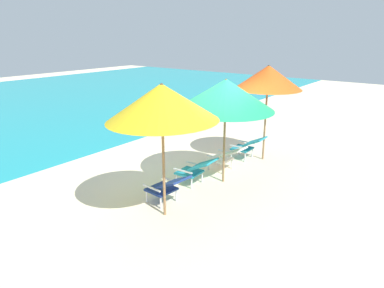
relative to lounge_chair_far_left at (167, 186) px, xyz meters
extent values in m
plane|color=beige|center=(1.63, 4.24, -0.40)|extent=(40.00, 40.00, 0.00)
cube|color=navy|center=(0.01, 0.17, -0.12)|extent=(0.56, 0.54, 0.04)
cube|color=navy|center=(-0.01, -0.19, 0.15)|extent=(0.56, 0.55, 0.27)
cylinder|color=silver|center=(-0.19, 0.40, -0.27)|extent=(0.04, 0.04, 0.26)
cylinder|color=silver|center=(0.25, 0.37, -0.27)|extent=(0.04, 0.04, 0.26)
cylinder|color=silver|center=(-0.22, -0.02, -0.27)|extent=(0.04, 0.04, 0.26)
cylinder|color=silver|center=(0.22, -0.05, -0.27)|extent=(0.04, 0.04, 0.26)
cube|color=silver|center=(-0.25, 0.19, 0.00)|extent=(0.07, 0.50, 0.03)
cube|color=silver|center=(0.27, 0.15, 0.00)|extent=(0.07, 0.50, 0.03)
cube|color=teal|center=(1.08, 0.27, -0.12)|extent=(0.55, 0.53, 0.04)
cube|color=teal|center=(1.10, -0.09, 0.15)|extent=(0.55, 0.55, 0.27)
cylinder|color=silver|center=(0.84, 0.47, -0.27)|extent=(0.04, 0.04, 0.26)
cylinder|color=silver|center=(1.28, 0.50, -0.27)|extent=(0.04, 0.04, 0.26)
cylinder|color=silver|center=(0.87, 0.05, -0.27)|extent=(0.04, 0.04, 0.26)
cylinder|color=silver|center=(1.31, 0.08, -0.27)|extent=(0.04, 0.04, 0.26)
cube|color=silver|center=(0.82, 0.25, 0.00)|extent=(0.06, 0.50, 0.03)
cube|color=silver|center=(1.34, 0.29, 0.00)|extent=(0.06, 0.50, 0.03)
cube|color=silver|center=(2.24, 0.17, -0.12)|extent=(0.52, 0.50, 0.04)
cube|color=silver|center=(2.24, -0.19, 0.15)|extent=(0.52, 0.52, 0.27)
cylinder|color=silver|center=(2.02, 0.38, -0.27)|extent=(0.04, 0.04, 0.26)
cylinder|color=silver|center=(2.46, 0.38, -0.27)|extent=(0.04, 0.04, 0.26)
cylinder|color=silver|center=(2.02, -0.04, -0.27)|extent=(0.04, 0.04, 0.26)
cylinder|color=silver|center=(2.46, -0.04, -0.27)|extent=(0.04, 0.04, 0.26)
cube|color=silver|center=(1.98, 0.18, 0.00)|extent=(0.03, 0.50, 0.03)
cube|color=silver|center=(2.50, 0.17, 0.00)|extent=(0.03, 0.50, 0.03)
cube|color=teal|center=(3.31, 0.15, -0.12)|extent=(0.53, 0.51, 0.04)
cube|color=teal|center=(3.32, -0.21, 0.15)|extent=(0.53, 0.53, 0.27)
cylinder|color=silver|center=(3.08, 0.36, -0.27)|extent=(0.04, 0.04, 0.26)
cylinder|color=silver|center=(3.52, 0.37, -0.27)|extent=(0.04, 0.04, 0.26)
cylinder|color=silver|center=(3.10, -0.06, -0.27)|extent=(0.04, 0.04, 0.26)
cylinder|color=silver|center=(3.54, -0.05, -0.27)|extent=(0.04, 0.04, 0.26)
cube|color=silver|center=(3.05, 0.15, 0.00)|extent=(0.04, 0.50, 0.03)
cube|color=silver|center=(3.57, 0.16, 0.00)|extent=(0.04, 0.50, 0.03)
cylinder|color=olive|center=(-0.34, -0.23, 0.54)|extent=(0.05, 0.05, 1.89)
cone|color=yellow|center=(-0.34, -0.23, 1.78)|extent=(2.44, 2.45, 0.69)
sphere|color=#4C3823|center=(-0.34, -0.23, 2.07)|extent=(0.07, 0.07, 0.07)
cylinder|color=olive|center=(1.65, -0.29, 0.47)|extent=(0.05, 0.05, 1.75)
cone|color=#1E9E60|center=(1.65, -0.29, 1.65)|extent=(2.28, 2.29, 0.71)
sphere|color=#4C3823|center=(1.65, -0.29, 1.95)|extent=(0.07, 0.07, 0.07)
cylinder|color=olive|center=(3.59, -0.35, 0.58)|extent=(0.05, 0.05, 1.96)
cone|color=#EA5619|center=(3.59, -0.35, 1.83)|extent=(2.10, 2.10, 0.62)
sphere|color=#4C3823|center=(3.59, -0.35, 2.11)|extent=(0.07, 0.07, 0.07)
camera|label=1|loc=(-4.69, -4.19, 2.91)|focal=32.19mm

